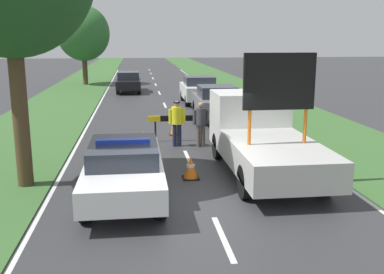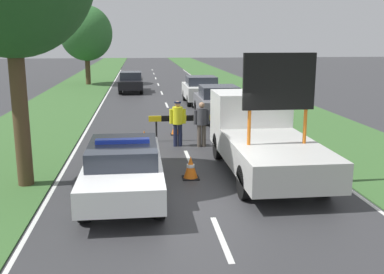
{
  "view_description": "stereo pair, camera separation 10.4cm",
  "coord_description": "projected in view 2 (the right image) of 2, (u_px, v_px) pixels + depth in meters",
  "views": [
    {
      "loc": [
        -1.61,
        -10.19,
        3.84
      ],
      "look_at": [
        -0.09,
        2.14,
        1.1
      ],
      "focal_mm": 42.0,
      "sensor_mm": 36.0,
      "label": 1
    },
    {
      "loc": [
        -1.51,
        -10.2,
        3.84
      ],
      "look_at": [
        -0.09,
        2.14,
        1.1
      ],
      "focal_mm": 42.0,
      "sensor_mm": 36.0,
      "label": 2
    }
  ],
  "objects": [
    {
      "name": "ground_plane",
      "position": [
        206.0,
        200.0,
        10.89
      ],
      "size": [
        160.0,
        160.0,
        0.0
      ],
      "primitive_type": "plane",
      "color": "#333335"
    },
    {
      "name": "lane_markings",
      "position": [
        167.0,
        106.0,
        25.9
      ],
      "size": [
        7.76,
        62.12,
        0.01
      ],
      "color": "silver",
      "rests_on": "ground"
    },
    {
      "name": "grass_verge_left",
      "position": [
        69.0,
        97.0,
        29.6
      ],
      "size": [
        4.51,
        120.0,
        0.03
      ],
      "color": "#38602D",
      "rests_on": "ground"
    },
    {
      "name": "grass_verge_right",
      "position": [
        253.0,
        95.0,
        30.98
      ],
      "size": [
        4.51,
        120.0,
        0.03
      ],
      "color": "#38602D",
      "rests_on": "ground"
    },
    {
      "name": "queued_car_suv_grey",
      "position": [
        218.0,
        102.0,
        21.44
      ],
      "size": [
        1.93,
        4.06,
        1.63
      ],
      "rotation": [
        0.0,
        0.0,
        3.14
      ],
      "color": "slate",
      "rests_on": "ground"
    },
    {
      "name": "police_officer",
      "position": [
        178.0,
        120.0,
        16.11
      ],
      "size": [
        0.59,
        0.38,
        1.65
      ],
      "rotation": [
        0.0,
        0.0,
        3.34
      ],
      "color": "#191E38",
      "rests_on": "ground"
    },
    {
      "name": "road_barrier",
      "position": [
        186.0,
        120.0,
        16.99
      ],
      "size": [
        2.85,
        0.08,
        0.98
      ],
      "rotation": [
        0.0,
        0.0,
        0.13
      ],
      "color": "black",
      "rests_on": "ground"
    },
    {
      "name": "pedestrian_civilian",
      "position": [
        202.0,
        121.0,
        16.05
      ],
      "size": [
        0.58,
        0.37,
        1.62
      ],
      "rotation": [
        0.0,
        0.0,
        0.37
      ],
      "color": "brown",
      "rests_on": "ground"
    },
    {
      "name": "work_truck",
      "position": [
        261.0,
        135.0,
        13.12
      ],
      "size": [
        2.27,
        5.91,
        3.49
      ],
      "rotation": [
        0.0,
        0.0,
        3.1
      ],
      "color": "white",
      "rests_on": "ground"
    },
    {
      "name": "roadside_tree_near_right",
      "position": [
        86.0,
        33.0,
        36.93
      ],
      "size": [
        4.3,
        4.3,
        6.5
      ],
      "color": "#4C3823",
      "rests_on": "ground"
    },
    {
      "name": "traffic_cone_near_police",
      "position": [
        175.0,
        128.0,
        18.22
      ],
      "size": [
        0.37,
        0.37,
        0.52
      ],
      "color": "black",
      "rests_on": "ground"
    },
    {
      "name": "traffic_cone_centre_front",
      "position": [
        191.0,
        167.0,
        12.5
      ],
      "size": [
        0.46,
        0.46,
        0.64
      ],
      "color": "black",
      "rests_on": "ground"
    },
    {
      "name": "queued_car_van_white",
      "position": [
        201.0,
        89.0,
        26.88
      ],
      "size": [
        1.94,
        4.04,
        1.62
      ],
      "rotation": [
        0.0,
        0.0,
        3.14
      ],
      "color": "silver",
      "rests_on": "ground"
    },
    {
      "name": "traffic_cone_near_truck",
      "position": [
        144.0,
        139.0,
        16.05
      ],
      "size": [
        0.46,
        0.46,
        0.63
      ],
      "color": "black",
      "rests_on": "ground"
    },
    {
      "name": "queued_car_sedan_black",
      "position": [
        131.0,
        81.0,
        32.52
      ],
      "size": [
        1.7,
        4.41,
        1.48
      ],
      "rotation": [
        0.0,
        0.0,
        3.14
      ],
      "color": "black",
      "rests_on": "ground"
    },
    {
      "name": "police_car",
      "position": [
        124.0,
        167.0,
        11.0
      ],
      "size": [
        1.84,
        4.94,
        1.49
      ],
      "rotation": [
        0.0,
        0.0,
        0.03
      ],
      "color": "white",
      "rests_on": "ground"
    }
  ]
}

